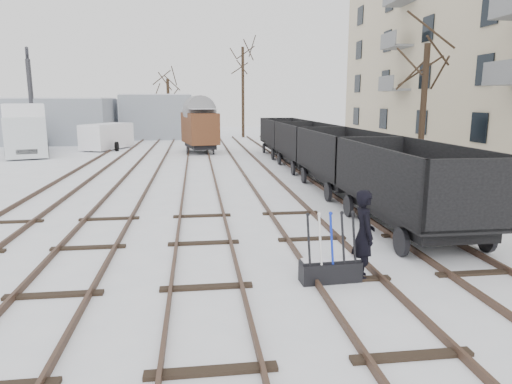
{
  "coord_description": "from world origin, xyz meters",
  "views": [
    {
      "loc": [
        -0.13,
        -8.87,
        3.79
      ],
      "look_at": [
        1.56,
        3.99,
        1.2
      ],
      "focal_mm": 32.0,
      "sensor_mm": 36.0,
      "label": 1
    }
  ],
  "objects_px": {
    "panel_van": "(107,136)",
    "freight_wagon_a": "(410,199)",
    "lorry": "(25,129)",
    "worker": "(364,235)",
    "box_van_wagon": "(200,127)",
    "ground_frame": "(330,269)",
    "crane": "(34,121)"
  },
  "relations": [
    {
      "from": "freight_wagon_a",
      "to": "crane",
      "type": "xyz_separation_m",
      "value": [
        -19.72,
        28.89,
        1.16
      ]
    },
    {
      "from": "box_van_wagon",
      "to": "panel_van",
      "type": "height_order",
      "value": "box_van_wagon"
    },
    {
      "from": "box_van_wagon",
      "to": "ground_frame",
      "type": "bearing_deg",
      "value": -95.75
    },
    {
      "from": "ground_frame",
      "to": "lorry",
      "type": "relative_size",
      "value": 0.18
    },
    {
      "from": "worker",
      "to": "lorry",
      "type": "relative_size",
      "value": 0.23
    },
    {
      "from": "ground_frame",
      "to": "panel_van",
      "type": "relative_size",
      "value": 0.3
    },
    {
      "from": "freight_wagon_a",
      "to": "panel_van",
      "type": "relative_size",
      "value": 1.24
    },
    {
      "from": "crane",
      "to": "worker",
      "type": "bearing_deg",
      "value": -80.9
    },
    {
      "from": "box_van_wagon",
      "to": "lorry",
      "type": "height_order",
      "value": "lorry"
    },
    {
      "from": "panel_van",
      "to": "freight_wagon_a",
      "type": "bearing_deg",
      "value": -38.49
    },
    {
      "from": "freight_wagon_a",
      "to": "crane",
      "type": "relative_size",
      "value": 0.77
    },
    {
      "from": "freight_wagon_a",
      "to": "box_van_wagon",
      "type": "height_order",
      "value": "box_van_wagon"
    },
    {
      "from": "worker",
      "to": "panel_van",
      "type": "relative_size",
      "value": 0.39
    },
    {
      "from": "freight_wagon_a",
      "to": "panel_van",
      "type": "xyz_separation_m",
      "value": [
        -13.16,
        25.38,
        0.08
      ]
    },
    {
      "from": "worker",
      "to": "lorry",
      "type": "xyz_separation_m",
      "value": [
        -15.65,
        25.76,
        0.89
      ]
    },
    {
      "from": "lorry",
      "to": "crane",
      "type": "distance_m",
      "value": 6.56
    },
    {
      "from": "worker",
      "to": "lorry",
      "type": "distance_m",
      "value": 30.16
    },
    {
      "from": "worker",
      "to": "freight_wagon_a",
      "type": "height_order",
      "value": "freight_wagon_a"
    },
    {
      "from": "lorry",
      "to": "panel_van",
      "type": "distance_m",
      "value": 5.92
    },
    {
      "from": "worker",
      "to": "panel_van",
      "type": "distance_m",
      "value": 30.52
    },
    {
      "from": "ground_frame",
      "to": "panel_van",
      "type": "xyz_separation_m",
      "value": [
        -9.79,
        28.75,
        0.78
      ]
    },
    {
      "from": "freight_wagon_a",
      "to": "lorry",
      "type": "distance_m",
      "value": 28.99
    },
    {
      "from": "box_van_wagon",
      "to": "freight_wagon_a",
      "type": "bearing_deg",
      "value": -86.48
    },
    {
      "from": "ground_frame",
      "to": "crane",
      "type": "xyz_separation_m",
      "value": [
        -16.36,
        32.26,
        1.86
      ]
    },
    {
      "from": "worker",
      "to": "freight_wagon_a",
      "type": "xyz_separation_m",
      "value": [
        2.61,
        3.27,
        -0.0
      ]
    },
    {
      "from": "worker",
      "to": "lorry",
      "type": "bearing_deg",
      "value": 34.06
    },
    {
      "from": "box_van_wagon",
      "to": "panel_van",
      "type": "xyz_separation_m",
      "value": [
        -7.31,
        3.32,
        -0.84
      ]
    },
    {
      "from": "freight_wagon_a",
      "to": "lorry",
      "type": "relative_size",
      "value": 0.75
    },
    {
      "from": "lorry",
      "to": "panel_van",
      "type": "xyz_separation_m",
      "value": [
        5.11,
        2.88,
        -0.81
      ]
    },
    {
      "from": "ground_frame",
      "to": "box_van_wagon",
      "type": "relative_size",
      "value": 0.32
    },
    {
      "from": "freight_wagon_a",
      "to": "ground_frame",
      "type": "bearing_deg",
      "value": -134.97
    },
    {
      "from": "lorry",
      "to": "box_van_wagon",
      "type": "bearing_deg",
      "value": -20.35
    }
  ]
}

